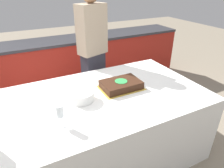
# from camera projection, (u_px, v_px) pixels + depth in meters

# --- Properties ---
(ground_plane) EXTENTS (14.00, 14.00, 0.00)m
(ground_plane) POSITION_uv_depth(u_px,v_px,m) (102.00, 154.00, 2.30)
(ground_plane) COLOR gray
(back_counter) EXTENTS (4.40, 0.58, 0.92)m
(back_counter) POSITION_uv_depth(u_px,v_px,m) (61.00, 66.00, 3.40)
(back_counter) COLOR #A82319
(back_counter) RESTS_ON ground_plane
(dining_table) EXTENTS (2.09, 1.19, 0.78)m
(dining_table) POSITION_uv_depth(u_px,v_px,m) (101.00, 127.00, 2.12)
(dining_table) COLOR white
(dining_table) RESTS_ON ground_plane
(cake) EXTENTS (0.43, 0.30, 0.08)m
(cake) POSITION_uv_depth(u_px,v_px,m) (121.00, 85.00, 2.06)
(cake) COLOR gold
(cake) RESTS_ON dining_table
(plate_stack) EXTENTS (0.24, 0.24, 0.09)m
(plate_stack) POSITION_uv_depth(u_px,v_px,m) (81.00, 96.00, 1.85)
(plate_stack) COLOR white
(plate_stack) RESTS_ON dining_table
(wine_glass) EXTENTS (0.07, 0.07, 0.19)m
(wine_glass) POSITION_uv_depth(u_px,v_px,m) (60.00, 112.00, 1.48)
(wine_glass) COLOR white
(wine_glass) RESTS_ON dining_table
(side_plate_near_cake) EXTENTS (0.21, 0.21, 0.00)m
(side_plate_near_cake) POSITION_uv_depth(u_px,v_px,m) (101.00, 77.00, 2.29)
(side_plate_near_cake) COLOR white
(side_plate_near_cake) RESTS_ON dining_table
(person_cutting_cake) EXTENTS (0.40, 0.30, 1.72)m
(person_cutting_cake) POSITION_uv_depth(u_px,v_px,m) (93.00, 55.00, 2.62)
(person_cutting_cake) COLOR #282833
(person_cutting_cake) RESTS_ON ground_plane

